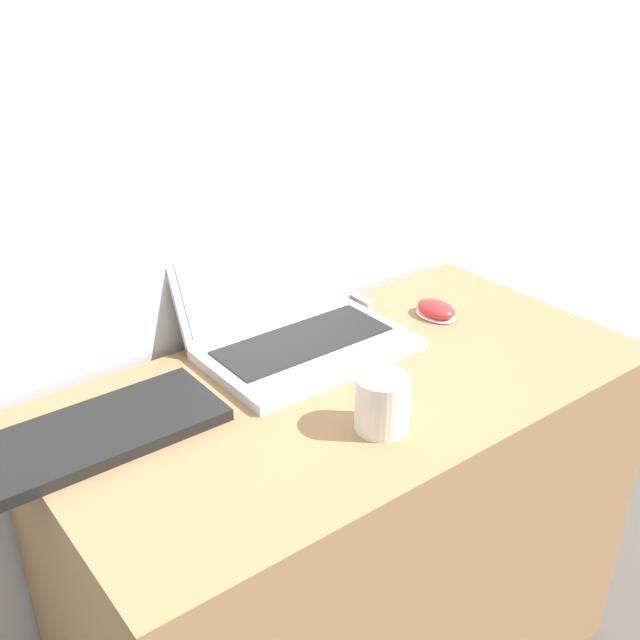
% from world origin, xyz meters
% --- Properties ---
extents(wall_back, '(7.00, 0.04, 2.50)m').
position_xyz_m(wall_back, '(0.00, 0.60, 1.25)').
color(wall_back, silver).
rests_on(wall_back, ground_plane).
extents(desk, '(1.09, 0.56, 0.74)m').
position_xyz_m(desk, '(0.00, 0.28, 0.37)').
color(desk, '#936D47').
rests_on(desk, ground_plane).
extents(laptop, '(0.38, 0.34, 0.25)m').
position_xyz_m(laptop, '(-0.00, 0.47, 0.80)').
color(laptop, silver).
rests_on(laptop, desk).
extents(drink_cup, '(0.09, 0.09, 0.09)m').
position_xyz_m(drink_cup, '(-0.05, 0.14, 0.79)').
color(drink_cup, silver).
rests_on(drink_cup, desk).
extents(computer_mouse, '(0.07, 0.09, 0.03)m').
position_xyz_m(computer_mouse, '(0.31, 0.38, 0.76)').
color(computer_mouse, white).
rests_on(computer_mouse, desk).
extents(external_keyboard, '(0.41, 0.17, 0.02)m').
position_xyz_m(external_keyboard, '(-0.44, 0.39, 0.75)').
color(external_keyboard, black).
rests_on(external_keyboard, desk).
extents(usb_stick, '(0.02, 0.06, 0.01)m').
position_xyz_m(usb_stick, '(0.23, 0.52, 0.75)').
color(usb_stick, '#99999E').
rests_on(usb_stick, desk).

